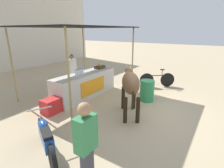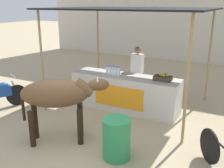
# 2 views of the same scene
# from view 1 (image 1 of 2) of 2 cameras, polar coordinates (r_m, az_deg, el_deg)

# --- Properties ---
(ground_plane) EXTENTS (60.00, 60.00, 0.00)m
(ground_plane) POSITION_cam_1_polar(r_m,az_deg,el_deg) (6.18, 7.09, -7.83)
(ground_plane) COLOR tan
(stall_counter) EXTENTS (3.00, 0.82, 0.96)m
(stall_counter) POSITION_cam_1_polar(r_m,az_deg,el_deg) (7.17, -8.65, -0.20)
(stall_counter) COLOR beige
(stall_counter) RESTS_ON ground
(stall_awning) EXTENTS (4.20, 3.20, 2.74)m
(stall_awning) POSITION_cam_1_polar(r_m,az_deg,el_deg) (7.06, -11.38, 17.07)
(stall_awning) COLOR black
(stall_awning) RESTS_ON ground
(water_bottle_row) EXTENTS (0.43, 0.07, 0.25)m
(water_bottle_row) POSITION_cam_1_polar(r_m,az_deg,el_deg) (6.74, -10.56, 3.82)
(water_bottle_row) COLOR silver
(water_bottle_row) RESTS_ON stall_counter
(fruit_crate) EXTENTS (0.44, 0.32, 0.18)m
(fruit_crate) POSITION_cam_1_polar(r_m,az_deg,el_deg) (7.85, -4.04, 5.67)
(fruit_crate) COLOR #3F3326
(fruit_crate) RESTS_ON stall_counter
(vendor_behind_counter) EXTENTS (0.34, 0.22, 1.65)m
(vendor_behind_counter) POSITION_cam_1_polar(r_m,az_deg,el_deg) (7.61, -12.82, 3.47)
(vendor_behind_counter) COLOR #383842
(vendor_behind_counter) RESTS_ON ground
(cooler_box) EXTENTS (0.60, 0.44, 0.48)m
(cooler_box) POSITION_cam_1_polar(r_m,az_deg,el_deg) (6.07, -19.16, -6.73)
(cooler_box) COLOR red
(cooler_box) RESTS_ON ground
(water_barrel) EXTENTS (0.53, 0.53, 0.80)m
(water_barrel) POSITION_cam_1_polar(r_m,az_deg,el_deg) (6.76, 11.35, -2.12)
(water_barrel) COLOR #2D8C51
(water_barrel) RESTS_ON ground
(cow) EXTENTS (1.72, 1.31, 1.44)m
(cow) POSITION_cam_1_polar(r_m,az_deg,el_deg) (5.40, 6.01, 0.20)
(cow) COLOR brown
(cow) RESTS_ON ground
(motorcycle_parked) EXTENTS (0.94, 1.64, 0.90)m
(motorcycle_parked) POSITION_cam_1_polar(r_m,az_deg,el_deg) (4.10, -20.77, -16.11)
(motorcycle_parked) COLOR black
(motorcycle_parked) RESTS_ON ground
(bicycle_leaning) EXTENTS (1.02, 1.36, 0.85)m
(bicycle_leaning) POSITION_cam_1_polar(r_m,az_deg,el_deg) (8.56, 14.54, 1.41)
(bicycle_leaning) COLOR black
(bicycle_leaning) RESTS_ON ground
(passerby_on_street) EXTENTS (0.34, 0.22, 1.65)m
(passerby_on_street) POSITION_cam_1_polar(r_m,az_deg,el_deg) (2.86, -8.34, -20.95)
(passerby_on_street) COLOR #383842
(passerby_on_street) RESTS_ON ground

